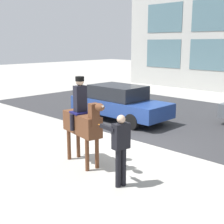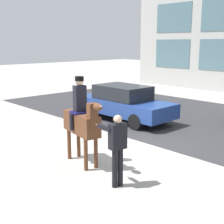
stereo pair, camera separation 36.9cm
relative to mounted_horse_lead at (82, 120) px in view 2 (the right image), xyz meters
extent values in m
plane|color=#9E9B93|center=(-0.11, 2.18, -1.26)|extent=(80.00, 80.00, 0.00)
cube|color=#2D2D30|center=(-0.11, 6.93, -1.25)|extent=(22.21, 8.50, 0.01)
cube|color=slate|center=(-7.92, 15.01, 1.28)|extent=(3.13, 0.02, 2.12)
cube|color=slate|center=(-4.01, 15.01, 1.28)|extent=(3.13, 0.02, 2.12)
cube|color=slate|center=(-7.92, 15.01, 3.93)|extent=(3.13, 0.02, 2.12)
cube|color=slate|center=(-4.01, 15.01, 3.93)|extent=(3.13, 0.02, 2.12)
cube|color=#59331E|center=(-0.04, 0.01, -0.09)|extent=(1.49, 0.69, 0.56)
cylinder|color=#59331E|center=(0.50, 0.06, -0.81)|extent=(0.11, 0.11, 0.89)
cylinder|color=#59331E|center=(0.44, -0.24, -0.81)|extent=(0.11, 0.11, 0.89)
cylinder|color=#59331E|center=(-0.52, 0.25, -0.81)|extent=(0.11, 0.11, 0.89)
cylinder|color=#59331E|center=(-0.57, -0.05, -0.81)|extent=(0.11, 0.11, 0.89)
cube|color=#59331E|center=(0.58, -0.11, 0.29)|extent=(0.24, 0.27, 0.58)
cube|color=#382314|center=(0.46, -0.09, 0.31)|extent=(0.05, 0.09, 0.52)
ellipsoid|color=#59331E|center=(0.86, -0.16, 0.53)|extent=(0.36, 0.25, 0.20)
cube|color=silver|center=(0.95, -0.18, 0.55)|extent=(0.13, 0.07, 0.08)
cylinder|color=#382314|center=(-0.78, 0.15, -0.19)|extent=(0.09, 0.09, 0.55)
cube|color=#14144C|center=(-0.11, 0.02, 0.22)|extent=(0.51, 0.55, 0.05)
cube|color=black|center=(-0.11, 0.02, 0.60)|extent=(0.27, 0.35, 0.71)
sphere|color=#D1A889|center=(-0.11, 0.02, 1.07)|extent=(0.22, 0.22, 0.22)
cylinder|color=black|center=(-0.11, 0.02, 1.14)|extent=(0.24, 0.24, 0.12)
cylinder|color=black|center=(-0.06, 0.29, -0.03)|extent=(0.11, 0.11, 0.45)
cylinder|color=black|center=(-0.16, -0.25, -0.03)|extent=(0.11, 0.11, 0.45)
cylinder|color=black|center=(1.69, -0.37, -0.79)|extent=(0.13, 0.13, 0.94)
cylinder|color=black|center=(1.72, -0.21, -0.79)|extent=(0.13, 0.13, 0.94)
cube|color=black|center=(1.70, -0.29, -0.02)|extent=(0.28, 0.43, 0.61)
sphere|color=#D1A889|center=(1.70, -0.29, 0.39)|extent=(0.20, 0.20, 0.20)
cube|color=black|center=(1.40, -0.42, 0.15)|extent=(0.56, 0.18, 0.09)
cone|color=orange|center=(1.06, -0.36, 0.15)|extent=(0.18, 0.07, 0.04)
cube|color=navy|center=(-2.78, 4.51, -0.64)|extent=(4.61, 1.80, 0.61)
cube|color=black|center=(-2.89, 4.51, -0.03)|extent=(2.31, 1.59, 0.60)
cylinder|color=black|center=(-1.35, 3.68, -0.94)|extent=(0.64, 0.22, 0.64)
cylinder|color=black|center=(-1.35, 5.34, -0.94)|extent=(0.64, 0.22, 0.64)
cylinder|color=black|center=(-4.21, 3.68, -0.94)|extent=(0.64, 0.22, 0.64)
cylinder|color=black|center=(-4.21, 5.34, -0.94)|extent=(0.64, 0.22, 0.64)
camera|label=1|loc=(6.36, -5.38, 2.09)|focal=50.00mm
camera|label=2|loc=(6.62, -5.12, 2.09)|focal=50.00mm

